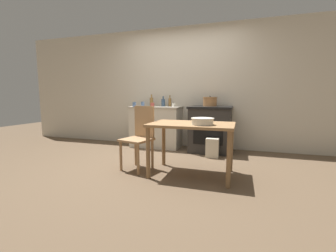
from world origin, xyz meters
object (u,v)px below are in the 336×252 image
bottle_mid_left (163,102)px  mixing_bowl_large (203,121)px  flour_sack (212,148)px  cup_mid_right (134,104)px  work_table (192,131)px  stock_pot (210,102)px  chair (140,136)px  cup_center_right (143,104)px  stove (210,129)px  cup_center_left (174,105)px  bottle_far_left (170,102)px  bottle_left (152,102)px  cup_center (152,105)px

bottle_mid_left → mixing_bowl_large: bearing=-56.8°
flour_sack → cup_mid_right: cup_mid_right is taller
work_table → flour_sack: 1.11m
mixing_bowl_large → cup_mid_right: (-1.69, 1.46, 0.15)m
flour_sack → cup_mid_right: (-1.69, 0.33, 0.75)m
stock_pot → bottle_mid_left: bearing=174.5°
chair → mixing_bowl_large: 1.02m
chair → cup_center_right: cup_center_right is taller
stove → chair: chair is taller
cup_center_left → flour_sack: bearing=-28.9°
work_table → mixing_bowl_large: (0.17, -0.13, 0.15)m
stock_pot → cup_center_left: 0.74m
cup_center_right → stove: bearing=0.7°
chair → cup_center_left: size_ratio=12.20×
chair → bottle_far_left: size_ratio=3.88×
bottle_mid_left → bottle_left: bearing=179.7°
bottle_far_left → bottle_left: bottle_left is taller
cup_center → chair: bearing=-76.4°
stock_pot → stove: bearing=-65.7°
cup_mid_right → chair: bearing=-60.7°
bottle_left → cup_center_right: size_ratio=2.55×
cup_mid_right → flour_sack: bearing=-10.9°
work_table → stock_pot: 1.56m
mixing_bowl_large → cup_mid_right: 2.24m
mixing_bowl_large → cup_center_right: cup_center_right is taller
mixing_bowl_large → cup_center: cup_center is taller
stove → flour_sack: 0.54m
bottle_mid_left → cup_center: 0.32m
work_table → cup_center_left: 1.67m
mixing_bowl_large → cup_mid_right: cup_mid_right is taller
mixing_bowl_large → bottle_mid_left: (-1.14, 1.74, 0.19)m
bottle_far_left → cup_mid_right: bearing=-155.5°
flour_sack → bottle_far_left: size_ratio=1.42×
chair → bottle_mid_left: (-0.17, 1.57, 0.46)m
chair → cup_center: (-0.31, 1.29, 0.41)m
cup_center_left → cup_center_right: 0.68m
flour_sack → stock_pot: size_ratio=1.23×
stock_pot → bottle_left: bottle_left is taller
bottle_far_left → stock_pot: bearing=-8.4°
flour_sack → cup_center_left: (-0.87, 0.48, 0.74)m
chair → stock_pot: (0.84, 1.48, 0.48)m
mixing_bowl_large → cup_center_left: cup_center_left is taller
work_table → bottle_far_left: 1.88m
bottle_far_left → cup_mid_right: (-0.69, -0.31, -0.05)m
work_table → bottle_far_left: (-0.84, 1.65, 0.35)m
bottle_far_left → mixing_bowl_large: bearing=-60.6°
chair → stock_pot: stock_pot is taller
cup_center_right → cup_center: bearing=-21.3°
cup_center_right → flour_sack: bearing=-15.6°
stock_pot → cup_center_left: (-0.74, -0.03, -0.07)m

